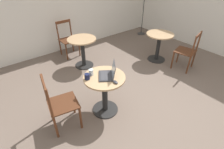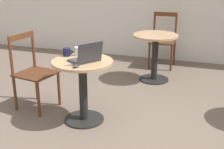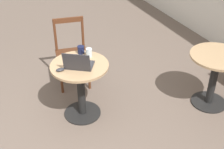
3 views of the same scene
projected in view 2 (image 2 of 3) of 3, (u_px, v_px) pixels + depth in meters
name	position (u px, v px, depth m)	size (l,w,h in m)	color
ground_plane	(128.00, 146.00, 3.17)	(16.00, 16.00, 0.00)	#66564C
cafe_table_near	(83.00, 80.00, 3.54)	(0.69, 0.69, 0.74)	black
cafe_table_far	(155.00, 49.00, 4.82)	(0.69, 0.69, 0.74)	black
chair_near_left	(33.00, 72.00, 3.90)	(0.51, 0.51, 0.95)	#562D19
chair_far_back	(163.00, 40.00, 5.54)	(0.44, 0.44, 0.95)	#562D19
laptop	(86.00, 58.00, 3.40)	(0.39, 0.40, 0.23)	#2D2D33
mouse	(76.00, 66.00, 3.23)	(0.06, 0.10, 0.03)	#2D2D33
mug	(67.00, 52.00, 3.62)	(0.12, 0.08, 0.09)	#141938
drinking_glass	(78.00, 51.00, 3.64)	(0.07, 0.07, 0.10)	silver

